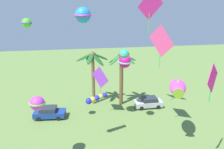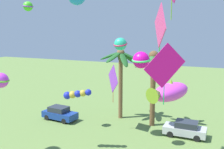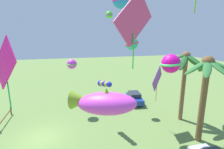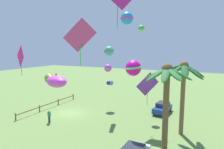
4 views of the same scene
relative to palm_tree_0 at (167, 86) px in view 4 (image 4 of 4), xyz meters
name	(u,v)px [view 4 (image 4 of 4)]	position (x,y,z in m)	size (l,w,h in m)	color
ground_plane	(70,113)	(-4.00, -14.14, -5.90)	(120.00, 120.00, 0.00)	olive
palm_tree_0	(167,86)	(0.00, 0.00, 0.00)	(4.15, 4.28, 7.88)	brown
palm_tree_1	(184,78)	(-3.94, 0.94, 0.17)	(4.73, 4.47, 7.88)	brown
rail_fence	(49,104)	(-4.40, -18.50, -5.30)	(11.85, 0.12, 0.95)	brown
parked_car_1	(162,108)	(-9.97, -2.32, -5.15)	(4.07, 2.15, 1.51)	navy
spectator_0	(49,116)	(0.08, -14.09, -5.09)	(0.31, 0.54, 1.59)	#2D3351
kite_diamond_0	(148,85)	(-3.38, -2.70, -0.71)	(1.82, 2.05, 3.75)	purple
kite_ball_2	(108,68)	(-9.52, -10.91, 0.21)	(1.80, 1.79, 1.20)	#DB3EEE
kite_tube_3	(110,83)	(-4.49, -7.95, -1.11)	(2.26, 1.11, 0.88)	#1E2AC5
kite_ball_4	(109,51)	(-1.24, -6.38, 2.98)	(1.22, 1.22, 1.02)	#29C394
kite_diamond_5	(21,57)	(3.85, -13.72, 2.44)	(1.77, 1.37, 3.07)	#EA1388
kite_ball_6	(133,68)	(-0.40, -3.29, 1.38)	(1.78, 1.79, 1.54)	#EE0DA6
kite_ball_7	(127,18)	(-5.34, -6.05, 6.91)	(1.98, 1.99, 1.53)	#2390DF
kite_diamond_8	(80,36)	(2.20, -7.61, 4.40)	(1.47, 2.83, 4.38)	#D73E79
kite_ball_9	(141,28)	(-10.61, -5.91, 6.22)	(1.11, 1.10, 0.90)	#4CDE2A
kite_fish_10	(56,81)	(3.37, -9.68, 0.21)	(2.77, 3.71, 1.48)	#EB44DC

